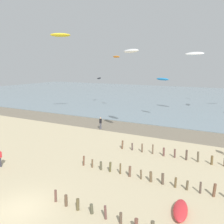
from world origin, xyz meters
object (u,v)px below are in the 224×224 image
Objects in this scene: grounded_kite at (180,210)px; kite_aloft_6 at (194,54)px; kite_aloft_9 at (116,57)px; kite_aloft_3 at (163,79)px; person_mid_beach at (101,123)px; kite_aloft_0 at (99,78)px; kite_aloft_2 at (131,51)px; kite_aloft_4 at (60,35)px.

grounded_kite is 32.31m from kite_aloft_6.
kite_aloft_3 is at bearing 12.29° from kite_aloft_9.
person_mid_beach is 0.85× the size of kite_aloft_9.
kite_aloft_3 reaches higher than kite_aloft_0.
kite_aloft_2 reaches higher than person_mid_beach.
kite_aloft_9 is (-3.97, 12.88, 9.76)m from person_mid_beach.
kite_aloft_4 is at bearing 156.66° from person_mid_beach.
kite_aloft_9 is (-13.91, -2.44, -0.34)m from kite_aloft_6.
kite_aloft_6 is at bearing -100.24° from kite_aloft_3.
kite_aloft_2 is 0.80× the size of kite_aloft_4.
grounded_kite is at bearing -28.59° from kite_aloft_9.
grounded_kite is 17.84m from kite_aloft_2.
grounded_kite is 0.71× the size of kite_aloft_4.
kite_aloft_0 is at bearing -0.94° from kite_aloft_3.
kite_aloft_2 is 13.76m from kite_aloft_3.
kite_aloft_3 is (17.89, -9.46, 0.74)m from kite_aloft_0.
kite_aloft_0 is 17.15m from kite_aloft_4.
kite_aloft_4 is (-16.37, 7.60, 3.49)m from kite_aloft_2.
kite_aloft_9 is (6.47, 8.37, -3.45)m from kite_aloft_4.
kite_aloft_4 is 11.13m from kite_aloft_9.
kite_aloft_2 is (17.81, -22.67, 4.57)m from kite_aloft_0.
kite_aloft_9 is at bearing 107.14° from person_mid_beach.
kite_aloft_6 is at bearing -9.39° from kite_aloft_4.
kite_aloft_9 is at bearing 14.98° from kite_aloft_4.
kite_aloft_3 is 0.77× the size of kite_aloft_4.
kite_aloft_2 reaches higher than kite_aloft_3.
kite_aloft_0 is 0.86× the size of kite_aloft_3.
kite_aloft_6 is 1.78× the size of kite_aloft_9.
person_mid_beach is 0.63× the size of kite_aloft_2.
kite_aloft_0 is 29.19m from kite_aloft_2.
person_mid_beach is 0.71× the size of grounded_kite.
kite_aloft_3 is 1.29× the size of kite_aloft_9.
kite_aloft_4 reaches higher than grounded_kite.
kite_aloft_0 is at bearing 167.50° from kite_aloft_9.
kite_aloft_0 is (-11.89, 19.58, 5.16)m from person_mid_beach.
kite_aloft_9 reaches higher than kite_aloft_3.
person_mid_beach is at bearing -176.42° from kite_aloft_2.
kite_aloft_0 is at bearing 121.27° from person_mid_beach.
kite_aloft_4 is at bearing -9.36° from kite_aloft_0.
kite_aloft_3 is 7.76m from kite_aloft_6.
person_mid_beach is 0.65× the size of kite_aloft_3.
kite_aloft_2 is at bearing -82.51° from kite_aloft_6.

